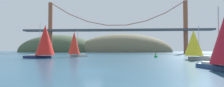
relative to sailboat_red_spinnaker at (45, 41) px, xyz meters
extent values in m
plane|color=navy|center=(20.67, -30.84, -5.55)|extent=(360.00, 360.00, 0.00)
ellipsoid|color=#6B664C|center=(25.67, 104.16, -5.55)|extent=(86.81, 44.00, 32.65)
ellipsoid|color=#425138|center=(-34.33, 104.16, -5.55)|extent=(73.40, 44.00, 31.23)
cylinder|color=brown|center=(-25.14, 64.16, 11.93)|extent=(2.80, 2.80, 34.95)
cylinder|color=brown|center=(66.47, 64.16, 11.93)|extent=(2.80, 2.80, 34.95)
cube|color=#47474C|center=(20.67, 64.16, 10.09)|extent=(127.61, 6.00, 1.20)
cylinder|color=brown|center=(-18.60, 64.16, 25.40)|extent=(13.35, 0.50, 8.42)
cylinder|color=brown|center=(-5.51, 64.16, 18.75)|extent=(13.28, 0.50, 5.79)
cylinder|color=brown|center=(7.58, 64.16, 14.75)|extent=(13.19, 0.50, 3.15)
cylinder|color=brown|center=(20.67, 64.16, 13.42)|extent=(13.09, 0.50, 0.50)
cylinder|color=brown|center=(33.75, 64.16, 14.75)|extent=(13.19, 0.50, 3.15)
cylinder|color=brown|center=(46.84, 64.16, 18.75)|extent=(13.28, 0.50, 5.79)
cylinder|color=brown|center=(59.93, 64.16, 25.40)|extent=(13.35, 0.50, 8.42)
cube|color=#191E4C|center=(-2.52, 0.20, -5.19)|extent=(8.52, 3.23, 0.72)
cube|color=beige|center=(-4.01, 0.32, -4.65)|extent=(2.82, 2.16, 0.36)
cylinder|color=#B2B2B7|center=(-1.69, 0.14, 0.51)|extent=(0.14, 0.14, 10.68)
cone|color=red|center=(0.14, -0.01, 0.27)|extent=(6.28, 6.28, 9.60)
cube|color=navy|center=(38.16, -28.34, -5.22)|extent=(3.35, 6.76, 0.66)
cube|color=beige|center=(37.91, -27.20, -4.71)|extent=(1.95, 2.35, 0.36)
cylinder|color=#B2B2B7|center=(38.30, -28.97, -0.72)|extent=(0.14, 0.14, 8.34)
cube|color=#B7B2A8|center=(45.43, -7.03, -5.13)|extent=(5.66, 6.40, 0.83)
cube|color=beige|center=(46.17, -7.96, -4.54)|extent=(2.49, 2.59, 0.36)
cylinder|color=#B2B2B7|center=(45.02, -6.51, -0.55)|extent=(0.14, 0.14, 8.34)
cone|color=yellow|center=(44.12, -5.37, -0.94)|extent=(6.80, 6.80, 6.95)
cube|color=#B7B2A8|center=(8.65, 9.73, -5.17)|extent=(5.77, 5.91, 0.75)
cube|color=beige|center=(9.47, 10.58, -4.61)|extent=(2.39, 2.41, 0.36)
cylinder|color=#B2B2B7|center=(8.20, 9.26, -0.30)|extent=(0.14, 0.14, 8.99)
cone|color=red|center=(7.20, 8.22, -0.39)|extent=(5.83, 5.83, 8.20)
sphere|color=green|center=(36.31, 7.52, -5.25)|extent=(1.10, 1.10, 1.10)
cylinder|color=black|center=(36.31, 7.52, -4.20)|extent=(0.20, 0.20, 1.60)
sphere|color=#F2EA99|center=(36.31, 7.52, -3.28)|extent=(0.24, 0.24, 0.24)
camera|label=1|loc=(24.67, -54.74, -2.56)|focal=28.32mm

